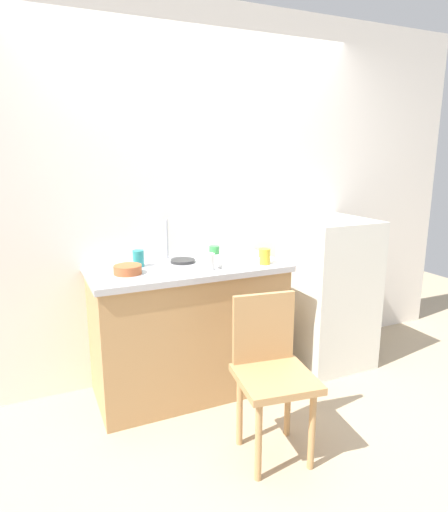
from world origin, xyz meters
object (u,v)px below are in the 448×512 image
at_px(terracotta_bowl, 128,269).
at_px(cup_teal, 138,258).
at_px(chair, 271,369).
at_px(dish_tray, 235,260).
at_px(cup_white, 209,262).
at_px(cup_green, 214,252).
at_px(refrigerator, 327,291).
at_px(cup_yellow, 264,256).
at_px(hotplate, 183,261).

distance_m(terracotta_bowl, cup_teal, 0.19).
bearing_deg(chair, terracotta_bowl, 135.97).
distance_m(dish_tray, cup_white, 0.24).
xyz_separation_m(chair, cup_green, (0.07, 0.95, 0.46)).
height_order(refrigerator, cup_white, refrigerator).
height_order(cup_white, cup_yellow, cup_white).
relative_size(refrigerator, cup_teal, 10.58).
distance_m(refrigerator, cup_teal, 1.53).
bearing_deg(hotplate, terracotta_bowl, -161.39).
bearing_deg(chair, cup_white, 106.48).
bearing_deg(hotplate, cup_yellow, -28.98).
bearing_deg(cup_yellow, chair, -115.79).
height_order(hotplate, cup_white, cup_white).
relative_size(refrigerator, cup_yellow, 11.02).
height_order(terracotta_bowl, hotplate, terracotta_bowl).
xyz_separation_m(hotplate, cup_teal, (-0.30, 0.01, 0.04)).
xyz_separation_m(dish_tray, cup_teal, (-0.62, 0.19, 0.03)).
xyz_separation_m(refrigerator, dish_tray, (-0.85, -0.08, 0.36)).
bearing_deg(cup_yellow, hotplate, 151.02).
relative_size(dish_tray, cup_white, 2.59).
distance_m(dish_tray, terracotta_bowl, 0.73).
relative_size(cup_white, cup_teal, 0.99).
xyz_separation_m(refrigerator, terracotta_bowl, (-1.58, -0.04, 0.36)).
bearing_deg(cup_green, cup_yellow, -53.60).
bearing_deg(refrigerator, hotplate, 174.95).
height_order(refrigerator, cup_yellow, refrigerator).
bearing_deg(cup_green, dish_tray, -75.79).
height_order(terracotta_bowl, cup_white, cup_white).
bearing_deg(cup_white, hotplate, 109.03).
xyz_separation_m(hotplate, cup_green, (0.26, 0.05, 0.03)).
distance_m(terracotta_bowl, cup_yellow, 0.91).
height_order(refrigerator, cup_teal, refrigerator).
bearing_deg(cup_green, cup_white, -118.43).
bearing_deg(refrigerator, dish_tray, -174.74).
height_order(chair, hotplate, hotplate).
relative_size(refrigerator, hotplate, 6.82).
height_order(cup_white, cup_green, cup_white).
relative_size(dish_tray, hotplate, 1.65).
relative_size(terracotta_bowl, cup_green, 2.07).
height_order(dish_tray, hotplate, dish_tray).
bearing_deg(refrigerator, cup_white, -171.56).
bearing_deg(hotplate, dish_tray, -29.97).
relative_size(cup_green, cup_teal, 0.77).
height_order(chair, cup_teal, cup_teal).
distance_m(hotplate, cup_teal, 0.31).
xyz_separation_m(cup_white, cup_green, (0.17, 0.31, -0.01)).
xyz_separation_m(chair, hotplate, (-0.19, 0.90, 0.43)).
distance_m(dish_tray, cup_yellow, 0.20).
xyz_separation_m(hotplate, cup_yellow, (0.49, -0.27, 0.04)).
height_order(dish_tray, cup_yellow, cup_yellow).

